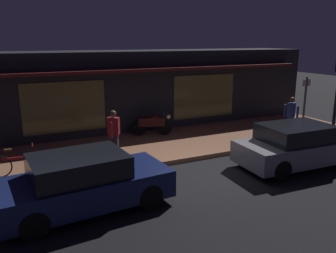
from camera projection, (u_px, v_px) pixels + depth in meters
name	position (u px, v px, depth m)	size (l,w,h in m)	color
ground_plane	(199.00, 173.00, 10.86)	(60.00, 60.00, 0.00)	black
sidewalk_slab	(160.00, 145.00, 13.46)	(18.00, 4.00, 0.15)	brown
storefront_building	(130.00, 90.00, 16.00)	(18.00, 3.30, 3.60)	black
motorcycle	(152.00, 124.00, 14.48)	(1.64, 0.78, 0.97)	black
bicycle_parked	(19.00, 164.00, 10.16)	(1.66, 0.42, 0.91)	black
person_photographer	(114.00, 134.00, 11.49)	(0.44, 0.56, 1.67)	#28232D
person_bystander	(291.00, 116.00, 14.13)	(0.44, 0.59, 1.67)	#28232D
sign_post	(305.00, 101.00, 14.88)	(0.44, 0.09, 2.40)	#47474C
parked_car_near	(84.00, 183.00, 8.35)	(4.22, 2.07, 1.42)	black
parked_car_far	(297.00, 146.00, 11.27)	(4.17, 1.93, 1.42)	black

